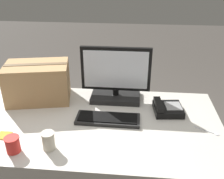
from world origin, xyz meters
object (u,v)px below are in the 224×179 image
monitor (116,79)px  sticky_note_pad (4,135)px  paper_cup_right (48,141)px  paper_cup_left (13,144)px  cardboard_box (38,82)px  spoon (210,132)px  keyboard (108,119)px  desk_phone (167,109)px

monitor → sticky_note_pad: size_ratio=6.55×
sticky_note_pad → paper_cup_right: bearing=-15.8°
paper_cup_left → cardboard_box: cardboard_box is taller
paper_cup_right → spoon: 0.95m
monitor → spoon: monitor is taller
keyboard → paper_cup_left: paper_cup_left is taller
paper_cup_left → cardboard_box: 0.59m
keyboard → cardboard_box: cardboard_box is taller
keyboard → spoon: 0.63m
paper_cup_left → paper_cup_right: paper_cup_right is taller
desk_phone → spoon: 0.32m
monitor → spoon: size_ratio=3.48×
spoon → cardboard_box: (-1.16, 0.31, 0.13)m
monitor → paper_cup_left: bearing=-127.9°
spoon → cardboard_box: bearing=-164.5°
keyboard → sticky_note_pad: (-0.59, -0.22, -0.01)m
paper_cup_left → desk_phone: bearing=29.6°
keyboard → sticky_note_pad: size_ratio=5.45×
cardboard_box → keyboard: bearing=-24.1°
spoon → monitor: bearing=179.2°
spoon → cardboard_box: cardboard_box is taller
desk_phone → sticky_note_pad: bearing=-166.1°
monitor → spoon: (0.60, -0.36, -0.16)m
sticky_note_pad → paper_cup_left: bearing=-46.7°
monitor → paper_cup_left: (-0.50, -0.64, -0.11)m
keyboard → paper_cup_right: 0.42m
paper_cup_left → paper_cup_right: 0.19m
sticky_note_pad → desk_phone: bearing=20.3°
paper_cup_right → spoon: paper_cup_right is taller
monitor → keyboard: size_ratio=1.20×
paper_cup_right → sticky_note_pad: (-0.30, 0.09, -0.05)m
monitor → keyboard: 0.33m
monitor → spoon: bearing=-31.1°
paper_cup_left → cardboard_box: bearing=95.7°
monitor → sticky_note_pad: (-0.62, -0.51, -0.16)m
desk_phone → paper_cup_right: (-0.67, -0.45, 0.03)m
keyboard → paper_cup_right: (-0.29, -0.31, 0.04)m
monitor → paper_cup_right: (-0.31, -0.60, -0.11)m
paper_cup_right → sticky_note_pad: paper_cup_right is taller
desk_phone → sticky_note_pad: size_ratio=2.74×
keyboard → cardboard_box: size_ratio=0.85×
monitor → desk_phone: monitor is taller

